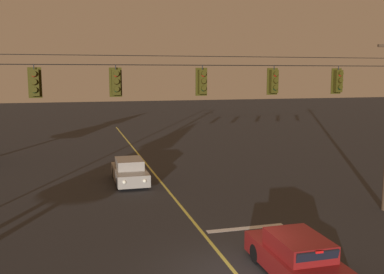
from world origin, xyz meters
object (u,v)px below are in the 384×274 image
Objects in this scene: traffic_light_right_inner at (274,81)px; car_oncoming_lead at (130,172)px; traffic_light_centre at (202,82)px; car_waiting_near_lane at (297,258)px; traffic_light_left_inner at (116,82)px; traffic_light_leftmost at (35,83)px; traffic_light_rightmost at (338,81)px.

traffic_light_right_inner reaches higher than car_oncoming_lead.
traffic_light_centre is 7.66m from car_waiting_near_lane.
traffic_light_left_inner is 10.23m from car_oncoming_lead.
traffic_light_rightmost is at bearing 0.00° from traffic_light_leftmost.
traffic_light_left_inner reaches higher than car_oncoming_lead.
traffic_light_centre is 6.19m from traffic_light_rightmost.
traffic_light_rightmost is (12.56, 0.00, 0.00)m from traffic_light_leftmost.
car_oncoming_lead is (-1.97, 8.54, -5.43)m from traffic_light_centre.
traffic_light_centre and traffic_light_right_inner have the same top height.
traffic_light_right_inner is 0.28× the size of car_oncoming_lead.
traffic_light_leftmost is at bearing 180.00° from traffic_light_left_inner.
traffic_light_left_inner reaches higher than car_waiting_near_lane.
traffic_light_leftmost is at bearing 147.11° from car_waiting_near_lane.
traffic_light_left_inner is 0.28× the size of car_oncoming_lead.
traffic_light_rightmost is at bearing 0.00° from traffic_light_left_inner.
traffic_light_rightmost is 0.28× the size of car_oncoming_lead.
traffic_light_left_inner and traffic_light_right_inner have the same top height.
car_oncoming_lead is at bearing 133.68° from traffic_light_rightmost.
traffic_light_left_inner is 1.00× the size of traffic_light_rightmost.
traffic_light_rightmost is at bearing 0.00° from traffic_light_centre.
traffic_light_rightmost is at bearing 48.38° from car_waiting_near_lane.
car_oncoming_lead is (-8.16, 8.54, -5.43)m from traffic_light_rightmost.
traffic_light_left_inner is at bearing 180.00° from traffic_light_rightmost.
car_waiting_near_lane is (1.61, -5.16, -5.43)m from traffic_light_centre.
traffic_light_leftmost is at bearing 180.00° from traffic_light_centre.
traffic_light_rightmost is (6.19, 0.00, 0.00)m from traffic_light_centre.
traffic_light_leftmost is 1.00× the size of traffic_light_centre.
traffic_light_leftmost reaches higher than car_oncoming_lead.
traffic_light_rightmost is 0.28× the size of car_waiting_near_lane.
traffic_light_centre is at bearing 0.00° from traffic_light_left_inner.
car_waiting_near_lane is 14.16m from car_oncoming_lead.
car_oncoming_lead is at bearing 120.78° from traffic_light_right_inner.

